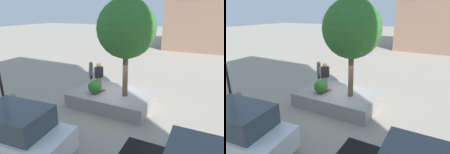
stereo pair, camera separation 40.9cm
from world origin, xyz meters
The scene contains 11 objects.
ground_plane centered at (0.00, 0.00, 0.00)m, with size 120.00×120.00×0.00m, color #9E9384.
planter_ledge centered at (0.18, -0.02, 0.39)m, with size 4.46×2.91×0.77m, color gray.
plaza_tree centered at (-0.65, 0.11, 4.30)m, with size 2.92×2.92×5.00m.
boxwood_shrub centered at (0.98, 0.53, 1.15)m, with size 0.75×0.75×0.75m, color #2D6628.
skateboard centered at (0.86, 0.27, 0.83)m, with size 0.65×0.77×0.07m.
skateboarder centered at (0.86, 0.27, 1.80)m, with size 0.44×0.46×1.66m.
police_car centered at (1.42, 5.38, 1.01)m, with size 4.45×2.33×2.00m.
passerby_with_bag centered at (1.89, 4.04, 0.91)m, with size 0.30×0.51×1.57m.
bystander_watching centered at (3.14, 3.99, 0.96)m, with size 0.56×0.27×1.67m.
pedestrian_crossing centered at (2.83, -2.04, 1.02)m, with size 0.36×0.56×1.76m.
plaza_lowrise_south centered at (-3.13, -20.90, 6.21)m, with size 9.27×6.40×12.41m, color #8C6B56.
Camera 2 is at (-4.78, 9.04, 5.15)m, focal length 31.69 mm.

